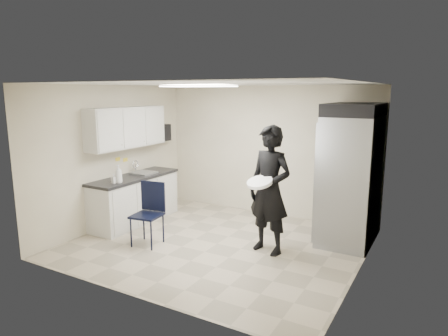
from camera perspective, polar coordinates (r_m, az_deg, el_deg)
The scene contains 21 objects.
floor at distance 6.73m, azimuth -0.97°, elevation -10.76°, with size 4.50×4.50×0.00m, color tan.
ceiling at distance 6.26m, azimuth -1.05°, elevation 11.94°, with size 4.50×4.50×0.00m, color white.
back_wall at distance 8.13m, azimuth 6.18°, elevation 2.46°, with size 4.50×4.50×0.00m, color beige.
left_wall at distance 7.74m, azimuth -15.50°, elevation 1.70°, with size 4.00×4.00×0.00m, color beige.
right_wall at distance 5.60m, azimuth 19.27°, elevation -1.97°, with size 4.00×4.00×0.00m, color beige.
ceiling_panel at distance 6.91m, azimuth -3.69°, elevation 11.58°, with size 1.20×0.60×0.02m, color white.
lower_counter at distance 7.86m, azimuth -12.60°, elevation -4.52°, with size 0.60×1.90×0.86m, color silver.
countertop at distance 7.76m, azimuth -12.74°, elevation -1.28°, with size 0.64×1.95×0.05m, color black.
sink at distance 7.93m, azimuth -11.41°, elevation -1.07°, with size 0.42×0.40×0.14m, color gray.
faucet at distance 8.03m, azimuth -12.53°, elevation 0.12°, with size 0.02×0.02×0.24m, color silver.
upper_cabinets at distance 7.70m, azimuth -13.72°, elevation 5.67°, with size 0.35×1.80×0.75m, color silver.
towel_dispenser at distance 8.63m, azimuth -8.75°, elevation 5.03°, with size 0.22×0.30×0.35m, color black.
notice_sticker_left at distance 7.82m, azimuth -14.93°, elevation 1.22°, with size 0.00×0.12×0.07m, color yellow.
notice_sticker_right at distance 7.97m, azimuth -13.91°, elevation 1.15°, with size 0.00×0.12×0.07m, color yellow.
commercial_fridge at distance 6.95m, azimuth 17.67°, elevation -1.55°, with size 0.80×1.35×2.10m, color gray.
fridge_compressor at distance 6.80m, azimuth 18.24°, elevation 7.95°, with size 0.80×1.35×0.20m, color black.
folding_chair at distance 6.65m, azimuth -10.97°, elevation -6.69°, with size 0.44×0.44×1.00m, color black.
man_tuxedo at distance 6.17m, azimuth 6.52°, elevation -3.15°, with size 0.73×0.49×1.99m, color black.
bucket_lid at distance 5.94m, azimuth 5.12°, elevation -2.03°, with size 0.39×0.39×0.05m, color white.
soap_bottle_a at distance 7.19m, azimuth -14.83°, elevation -0.82°, with size 0.12×0.12×0.32m, color white.
soap_bottle_b at distance 7.20m, azimuth -15.43°, elevation -1.46°, with size 0.07×0.08×0.17m, color #A8A6B2.
Camera 1 is at (3.18, -5.39, 2.49)m, focal length 32.00 mm.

